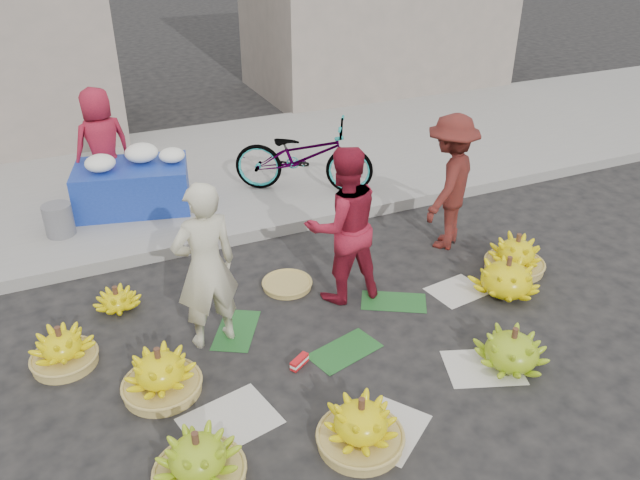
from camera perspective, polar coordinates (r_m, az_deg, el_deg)
name	(u,v)px	position (r m, az deg, el deg)	size (l,w,h in m)	color
ground	(345,336)	(5.90, 2.29, -8.75)	(80.00, 80.00, 0.00)	black
curb	(265,229)	(7.58, -5.09, 1.00)	(40.00, 0.25, 0.15)	gray
sidewalk	(216,170)	(9.42, -9.45, 6.33)	(40.00, 4.00, 0.12)	gray
newspaper_scatter	(387,390)	(5.36, 6.19, -13.43)	(3.20, 1.80, 0.00)	silver
banana_leaves	(326,326)	(6.00, 0.57, -7.91)	(2.00, 1.00, 0.00)	#1B5222
banana_bunch_0	(160,373)	(5.36, -14.39, -11.72)	(0.64, 0.64, 0.44)	#A88C46
banana_bunch_1	(198,460)	(4.64, -11.08, -19.12)	(0.64, 0.64, 0.44)	#A88C46
banana_bunch_2	(361,425)	(4.79, 3.75, -16.53)	(0.65, 0.65, 0.44)	#A88C46
banana_bunch_3	(512,349)	(5.70, 17.15, -9.52)	(0.79, 0.79, 0.40)	#74A317
banana_bunch_4	(507,277)	(6.65, 16.71, -3.28)	(0.81, 0.81, 0.44)	yellow
banana_bunch_5	(516,255)	(7.12, 17.48, -1.27)	(0.68, 0.68, 0.44)	#A88C46
banana_bunch_6	(62,349)	(5.92, -22.49, -9.20)	(0.55, 0.55, 0.40)	#A88C46
banana_bunch_7	(117,300)	(6.50, -18.08, -5.24)	(0.43, 0.43, 0.26)	yellow
basket_spare	(287,285)	(6.57, -3.02, -4.10)	(0.50, 0.50, 0.06)	#A88C46
incense_stack	(299,362)	(5.53, -1.90, -11.08)	(0.20, 0.06, 0.08)	red
vendor_cream	(206,267)	(5.49, -10.41, -2.42)	(0.58, 0.38, 1.58)	beige
vendor_red	(343,225)	(6.05, 2.13, 1.34)	(0.78, 0.61, 1.61)	#A6192E
man_striped	(449,183)	(7.19, 11.75, 5.16)	(1.02, 0.58, 1.57)	maroon
flower_table	(133,183)	(8.21, -16.71, 4.98)	(1.52, 1.14, 0.79)	navy
grey_bucket	(59,220)	(7.87, -22.78, 1.71)	(0.33, 0.33, 0.38)	slate
flower_vendor	(102,145)	(8.41, -19.29, 8.16)	(0.72, 0.47, 1.47)	#A6192E
bicycle	(304,156)	(8.31, -1.51, 7.69)	(1.85, 0.64, 0.97)	gray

